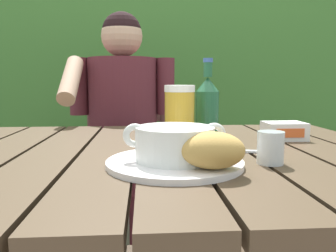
% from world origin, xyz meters
% --- Properties ---
extents(dining_table, '(1.24, 0.95, 0.73)m').
position_xyz_m(dining_table, '(0.00, 0.00, 0.64)').
color(dining_table, '#473624').
rests_on(dining_table, ground_plane).
extents(hedge_backdrop, '(3.75, 0.81, 2.60)m').
position_xyz_m(hedge_backdrop, '(0.04, 1.75, 0.94)').
color(hedge_backdrop, '#38692B').
rests_on(hedge_backdrop, ground_plane).
extents(chair_near_diner, '(0.44, 0.46, 0.88)m').
position_xyz_m(chair_near_diner, '(-0.15, 0.91, 0.45)').
color(chair_near_diner, '#4A2C29').
rests_on(chair_near_diner, ground_plane).
extents(person_eating, '(0.48, 0.47, 1.22)m').
position_xyz_m(person_eating, '(-0.15, 0.71, 0.72)').
color(person_eating, '#57222B').
rests_on(person_eating, ground_plane).
extents(serving_plate, '(0.29, 0.29, 0.01)m').
position_xyz_m(serving_plate, '(0.01, -0.16, 0.74)').
color(serving_plate, white).
rests_on(serving_plate, dining_table).
extents(soup_bowl, '(0.21, 0.16, 0.08)m').
position_xyz_m(soup_bowl, '(0.01, -0.16, 0.78)').
color(soup_bowl, white).
rests_on(soup_bowl, serving_plate).
extents(bread_roll, '(0.13, 0.11, 0.07)m').
position_xyz_m(bread_roll, '(0.08, -0.23, 0.78)').
color(bread_roll, tan).
rests_on(bread_roll, serving_plate).
extents(beer_glass, '(0.08, 0.08, 0.16)m').
position_xyz_m(beer_glass, '(0.05, 0.09, 0.82)').
color(beer_glass, gold).
rests_on(beer_glass, dining_table).
extents(beer_bottle, '(0.07, 0.07, 0.24)m').
position_xyz_m(beer_bottle, '(0.14, 0.14, 0.83)').
color(beer_bottle, '#235B37').
rests_on(beer_bottle, dining_table).
extents(water_glass_small, '(0.06, 0.06, 0.07)m').
position_xyz_m(water_glass_small, '(0.22, -0.16, 0.77)').
color(water_glass_small, silver).
rests_on(water_glass_small, dining_table).
extents(butter_tub, '(0.12, 0.09, 0.05)m').
position_xyz_m(butter_tub, '(0.37, 0.13, 0.76)').
color(butter_tub, white).
rests_on(butter_tub, dining_table).
extents(table_knife, '(0.14, 0.06, 0.01)m').
position_xyz_m(table_knife, '(0.16, -0.03, 0.74)').
color(table_knife, silver).
rests_on(table_knife, dining_table).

